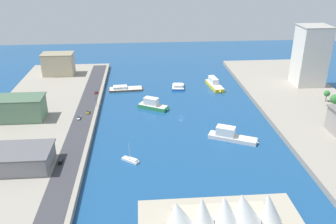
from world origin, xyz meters
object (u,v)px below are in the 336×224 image
Objects in this scene: opera_landmark at (224,216)px; barge_flat_brown at (124,89)px; sailboat_small_white at (131,160)px; ferry_white_commuter at (230,135)px; taxi_yellow_cab at (88,112)px; van_white at (79,118)px; ferry_green_doubledeck at (153,105)px; catamaran_blue at (178,87)px; hotel_broad_white at (311,56)px; ferry_yellow_fast at (214,84)px; office_block_beige at (58,64)px; suv_black at (61,161)px; pickup_red at (96,92)px; terminal_long_green at (9,108)px; traffic_light_waterfront at (96,100)px; warehouse_low_gray at (11,159)px.

barge_flat_brown is at bearing -75.27° from opera_landmark.
ferry_white_commuter is at bearing -161.37° from sailboat_small_white.
taxi_yellow_cab reaches higher than van_white.
ferry_green_doubledeck reaches higher than taxi_yellow_cab.
hotel_broad_white reaches higher than catamaran_blue.
ferry_yellow_fast is 135.23m from office_block_beige.
suv_black is 88.54m from opera_landmark.
ferry_white_commuter is 112.56m from pickup_red.
terminal_long_green is at bearing 82.11° from office_block_beige.
sailboat_small_white is at bearing -173.42° from suv_black.
office_block_beige reaches higher than ferry_yellow_fast.
taxi_yellow_cab is at bearing 69.20° from traffic_light_waterfront.
terminal_long_green is at bearing -71.86° from warehouse_low_gray.
sailboat_small_white reaches higher than barge_flat_brown.
pickup_red is at bearing 35.48° from barge_flat_brown.
office_block_beige is 0.67× the size of warehouse_low_gray.
suv_black reaches higher than barge_flat_brown.
ferry_yellow_fast reaches higher than catamaran_blue.
traffic_light_waterfront is at bearing -30.93° from ferry_white_commuter.
catamaran_blue is at bearing -153.43° from terminal_long_green.
taxi_yellow_cab is (95.60, 52.72, 1.84)m from ferry_yellow_fast.
ferry_yellow_fast is 95.51m from pickup_red.
pickup_red is 0.67× the size of traffic_light_waterfront.
warehouse_low_gray is (-6.20, 148.59, -4.67)m from office_block_beige.
van_white is (70.33, 59.96, 2.76)m from catamaran_blue.
warehouse_low_gray is at bearing 50.36° from catamaran_blue.
pickup_red is 0.85× the size of van_white.
ferry_white_commuter is (-20.99, 88.64, 1.27)m from catamaran_blue.
taxi_yellow_cab is 1.13× the size of pickup_red.
traffic_light_waterfront reaches higher than van_white.
traffic_light_waterfront is 138.85m from opera_landmark.
opera_landmark is at bearing 56.56° from hotel_broad_white.
opera_landmark reaches higher than ferry_white_commuter.
warehouse_low_gray is 59.48m from van_white.
warehouse_low_gray is 103.81m from pickup_red.
sailboat_small_white reaches higher than ferry_green_doubledeck.
barge_flat_brown is 169.77m from opera_landmark.
traffic_light_waterfront is (-39.63, 73.88, -5.14)m from office_block_beige.
office_block_beige is at bearing -18.87° from catamaran_blue.
pickup_red is at bearing -73.61° from sailboat_small_white.
taxi_yellow_cab is 13.14m from traffic_light_waterfront.
traffic_light_waterfront is (-52.25, -17.25, -3.11)m from terminal_long_green.
catamaran_blue is 45.09m from ferry_green_doubledeck.
van_white is (174.03, 53.20, -22.55)m from hotel_broad_white.
hotel_broad_white is 1.19× the size of warehouse_low_gray.
taxi_yellow_cab is (28.91, -56.79, 3.42)m from sailboat_small_white.
catamaran_blue is at bearing -166.85° from pickup_red.
hotel_broad_white reaches higher than suv_black.
catamaran_blue is 0.60× the size of office_block_beige.
warehouse_low_gray is (198.26, 107.39, -18.66)m from hotel_broad_white.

